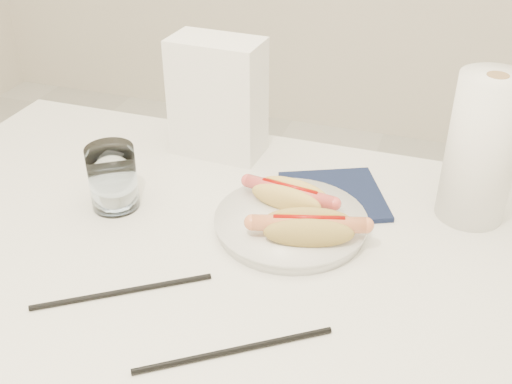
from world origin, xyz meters
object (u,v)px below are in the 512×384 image
(hotdog_left, at_px, (290,195))
(paper_towel_roll, at_px, (482,149))
(hotdog_right, at_px, (308,228))
(napkin_box, at_px, (218,98))
(plate, at_px, (291,224))
(table, at_px, (223,289))
(water_glass, at_px, (113,178))

(hotdog_left, relative_size, paper_towel_roll, 0.64)
(hotdog_right, height_order, napkin_box, napkin_box)
(hotdog_left, distance_m, napkin_box, 0.26)
(hotdog_right, relative_size, napkin_box, 0.75)
(plate, bearing_deg, table, -126.06)
(water_glass, bearing_deg, paper_towel_roll, 16.39)
(plate, distance_m, hotdog_right, 0.06)
(hotdog_left, relative_size, hotdog_right, 0.92)
(paper_towel_roll, bearing_deg, water_glass, -163.61)
(hotdog_left, height_order, hotdog_right, hotdog_right)
(paper_towel_roll, bearing_deg, hotdog_left, -160.55)
(plate, bearing_deg, water_glass, -174.38)
(hotdog_right, relative_size, paper_towel_roll, 0.69)
(water_glass, bearing_deg, hotdog_left, 13.28)
(hotdog_right, bearing_deg, paper_towel_roll, 22.06)
(plate, relative_size, napkin_box, 1.04)
(hotdog_right, distance_m, paper_towel_roll, 0.29)
(napkin_box, bearing_deg, paper_towel_roll, -5.71)
(hotdog_right, bearing_deg, hotdog_left, 106.79)
(water_glass, xyz_separation_m, paper_towel_roll, (0.55, 0.16, 0.06))
(plate, height_order, hotdog_right, hotdog_right)
(hotdog_left, height_order, water_glass, water_glass)
(table, distance_m, water_glass, 0.25)
(napkin_box, bearing_deg, hotdog_right, -42.86)
(plate, relative_size, water_glass, 2.13)
(table, distance_m, napkin_box, 0.37)
(table, height_order, plate, plate)
(plate, distance_m, water_glass, 0.29)
(hotdog_left, height_order, napkin_box, napkin_box)
(water_glass, distance_m, paper_towel_roll, 0.58)
(hotdog_left, bearing_deg, plate, -61.58)
(napkin_box, height_order, paper_towel_roll, paper_towel_roll)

